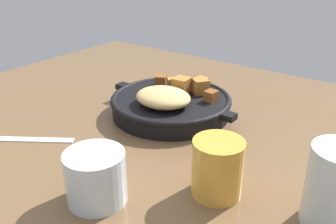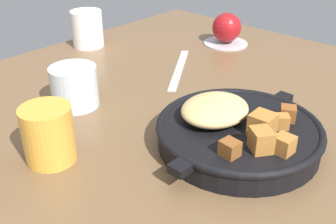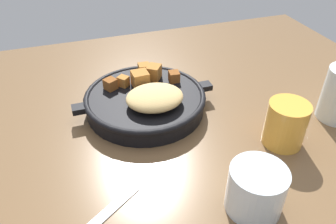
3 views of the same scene
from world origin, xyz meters
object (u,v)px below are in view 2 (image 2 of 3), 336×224
at_px(butter_knife, 179,69).
at_px(white_creamer_pitcher, 87,29).
at_px(juice_glass_amber, 48,134).
at_px(cast_iron_skillet, 237,131).
at_px(water_glass_short, 74,87).
at_px(red_apple, 227,28).

distance_m(butter_knife, white_creamer_pitcher, 0.27).
relative_size(butter_knife, juice_glass_amber, 2.70).
bearing_deg(white_creamer_pitcher, butter_knife, -81.81).
xyz_separation_m(cast_iron_skillet, water_glass_short, (-0.08, 0.28, 0.01)).
height_order(cast_iron_skillet, red_apple, red_apple).
height_order(red_apple, white_creamer_pitcher, white_creamer_pitcher).
bearing_deg(cast_iron_skillet, butter_knife, 57.34).
bearing_deg(butter_knife, red_apple, -27.40).
bearing_deg(water_glass_short, cast_iron_skillet, -73.65).
bearing_deg(juice_glass_amber, cast_iron_skillet, -40.08).
relative_size(cast_iron_skillet, white_creamer_pitcher, 3.34).
distance_m(cast_iron_skillet, white_creamer_pitcher, 0.54).
bearing_deg(juice_glass_amber, red_apple, 10.36).
bearing_deg(red_apple, water_glass_short, 179.33).
xyz_separation_m(butter_knife, white_creamer_pitcher, (-0.04, 0.26, 0.04)).
distance_m(cast_iron_skillet, water_glass_short, 0.30).
bearing_deg(juice_glass_amber, white_creamer_pitcher, 45.98).
relative_size(red_apple, water_glass_short, 0.87).
bearing_deg(water_glass_short, red_apple, -0.67).
distance_m(juice_glass_amber, water_glass_short, 0.17).
distance_m(red_apple, water_glass_short, 0.45).
distance_m(cast_iron_skillet, red_apple, 0.46).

